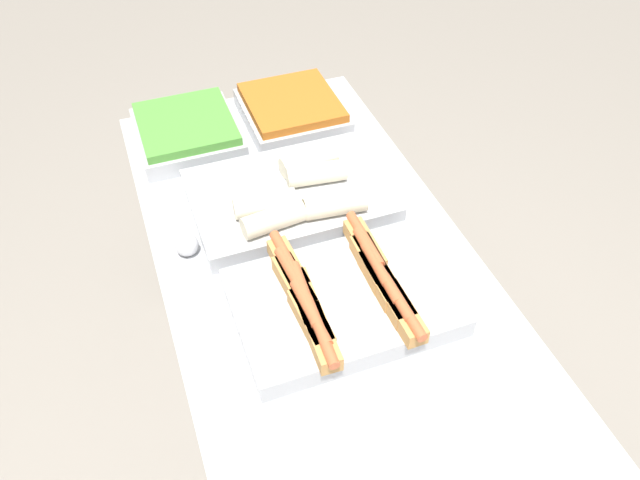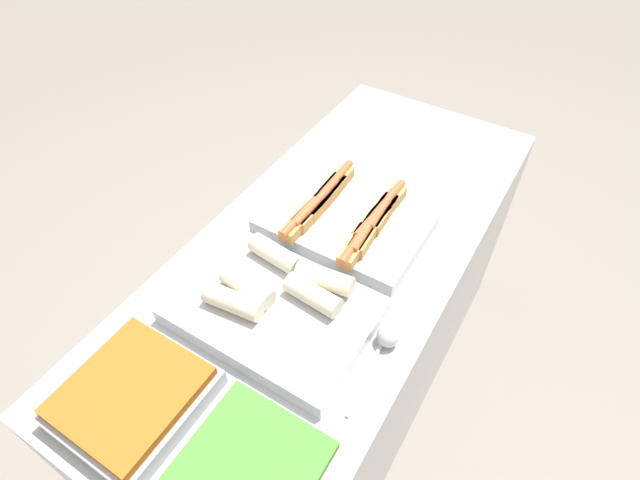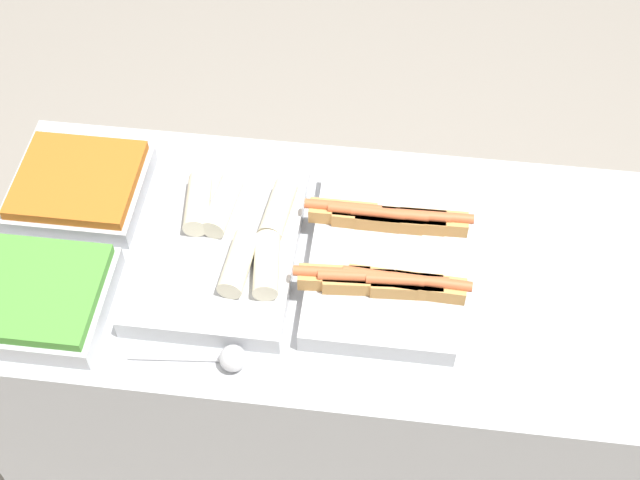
% 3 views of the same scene
% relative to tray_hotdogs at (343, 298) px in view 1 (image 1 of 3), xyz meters
% --- Properties ---
extents(ground_plane, '(12.00, 12.00, 0.00)m').
position_rel_tray_hotdogs_xyz_m(ground_plane, '(-0.06, 0.00, -0.91)').
color(ground_plane, gray).
extents(counter, '(1.65, 0.71, 0.87)m').
position_rel_tray_hotdogs_xyz_m(counter, '(-0.06, 0.00, -0.48)').
color(counter, '#B7BABF').
rests_on(counter, ground_plane).
extents(tray_hotdogs, '(0.37, 0.45, 0.10)m').
position_rel_tray_hotdogs_xyz_m(tray_hotdogs, '(0.00, 0.00, 0.00)').
color(tray_hotdogs, '#B7BABF').
rests_on(tray_hotdogs, counter).
extents(tray_wraps, '(0.34, 0.48, 0.10)m').
position_rel_tray_hotdogs_xyz_m(tray_wraps, '(-0.35, 0.00, -0.00)').
color(tray_wraps, '#B7BABF').
rests_on(tray_wraps, counter).
extents(tray_side_front, '(0.29, 0.27, 0.07)m').
position_rel_tray_hotdogs_xyz_m(tray_side_front, '(-0.71, -0.18, -0.00)').
color(tray_side_front, '#B7BABF').
rests_on(tray_side_front, counter).
extents(tray_side_back, '(0.29, 0.27, 0.07)m').
position_rel_tray_hotdogs_xyz_m(tray_side_back, '(-0.71, 0.12, -0.00)').
color(tray_side_back, '#B7BABF').
rests_on(tray_side_back, counter).
extents(serving_spoon_near, '(0.24, 0.05, 0.05)m').
position_rel_tray_hotdogs_xyz_m(serving_spoon_near, '(-0.29, -0.27, -0.01)').
color(serving_spoon_near, silver).
rests_on(serving_spoon_near, counter).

